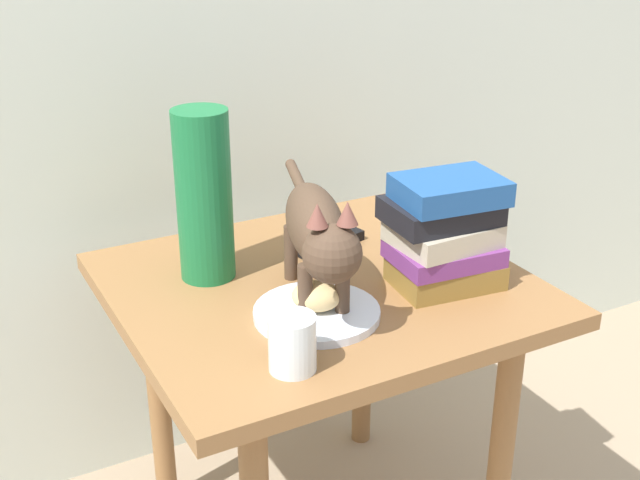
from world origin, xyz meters
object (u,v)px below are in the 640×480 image
side_table (320,324)px  bread_roll (317,296)px  cat (318,231)px  green_vase (204,196)px  book_stack (444,232)px  tv_remote (328,242)px  candle_jar (292,346)px  plate (317,313)px

side_table → bread_roll: bearing=-120.8°
cat → green_vase: 0.22m
book_stack → tv_remote: size_ratio=1.32×
bread_roll → green_vase: green_vase is taller
side_table → cat: (-0.04, -0.07, 0.22)m
cat → candle_jar: size_ratio=5.42×
candle_jar → tv_remote: (0.25, 0.35, -0.03)m
side_table → candle_jar: candle_jar is taller
plate → candle_jar: 0.16m
plate → tv_remote: size_ratio=1.37×
cat → tv_remote: bearing=56.9°
candle_jar → plate: bearing=49.2°
plate → candle_jar: (-0.10, -0.12, 0.03)m
side_table → cat: bearing=-120.6°
side_table → green_vase: size_ratio=2.32×
bread_roll → book_stack: 0.26m
side_table → candle_jar: bearing=-126.3°
green_vase → book_stack: bearing=-32.8°
bread_roll → candle_jar: 0.16m
green_vase → candle_jar: 0.36m
side_table → book_stack: bearing=-30.2°
cat → green_vase: (-0.12, 0.19, 0.02)m
book_stack → tv_remote: book_stack is taller
side_table → plate: size_ratio=3.40×
bread_roll → tv_remote: bearing=57.2°
bread_roll → tv_remote: bread_roll is taller
bread_roll → tv_remote: size_ratio=0.53×
plate → bread_roll: bread_roll is taller
cat → book_stack: 0.23m
green_vase → side_table: bearing=-35.5°
book_stack → candle_jar: book_stack is taller
bread_roll → green_vase: 0.27m
side_table → green_vase: bearing=144.5°
green_vase → cat: bearing=-57.4°
tv_remote → cat: bearing=-135.8°
bread_roll → tv_remote: 0.28m
plate → candle_jar: size_ratio=2.42×
plate → bread_roll: 0.03m
book_stack → candle_jar: bearing=-160.9°
bread_roll → candle_jar: size_ratio=0.94×
bread_roll → candle_jar: (-0.10, -0.12, -0.00)m
candle_jar → cat: bearing=51.3°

